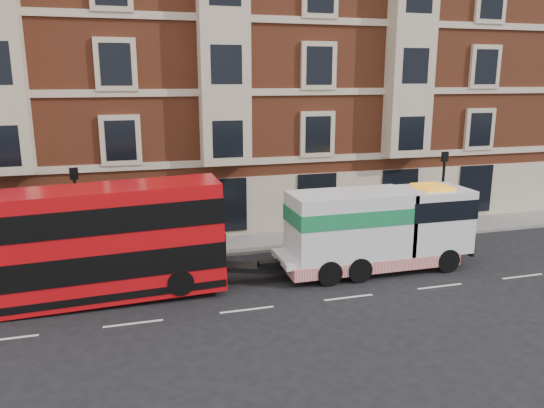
{
  "coord_description": "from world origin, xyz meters",
  "views": [
    {
      "loc": [
        -4.05,
        -17.35,
        8.19
      ],
      "look_at": [
        2.1,
        4.0,
        2.9
      ],
      "focal_mm": 35.0,
      "sensor_mm": 36.0,
      "label": 1
    }
  ],
  "objects": [
    {
      "name": "sidewalk",
      "position": [
        0.0,
        7.5,
        0.07
      ],
      "size": [
        90.0,
        3.0,
        0.15
      ],
      "primitive_type": "cube",
      "color": "slate",
      "rests_on": "ground"
    },
    {
      "name": "lamp_post_west",
      "position": [
        -6.0,
        6.2,
        2.68
      ],
      "size": [
        0.35,
        0.15,
        4.35
      ],
      "color": "black",
      "rests_on": "sidewalk"
    },
    {
      "name": "victorian_terrace",
      "position": [
        0.5,
        15.0,
        10.07
      ],
      "size": [
        45.0,
        12.0,
        20.4
      ],
      "color": "brown",
      "rests_on": "ground"
    },
    {
      "name": "lamp_post_east",
      "position": [
        12.0,
        6.2,
        2.68
      ],
      "size": [
        0.35,
        0.15,
        4.35
      ],
      "color": "black",
      "rests_on": "sidewalk"
    },
    {
      "name": "double_decker_bus",
      "position": [
        -5.8,
        2.46,
        2.28
      ],
      "size": [
        10.64,
        2.44,
        4.31
      ],
      "color": "red",
      "rests_on": "ground"
    },
    {
      "name": "tow_truck",
      "position": [
        6.26,
        2.46,
        1.88
      ],
      "size": [
        8.52,
        2.52,
        3.55
      ],
      "color": "white",
      "rests_on": "ground"
    },
    {
      "name": "ground",
      "position": [
        0.0,
        0.0,
        0.0
      ],
      "size": [
        120.0,
        120.0,
        0.0
      ],
      "primitive_type": "plane",
      "color": "black",
      "rests_on": "ground"
    }
  ]
}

